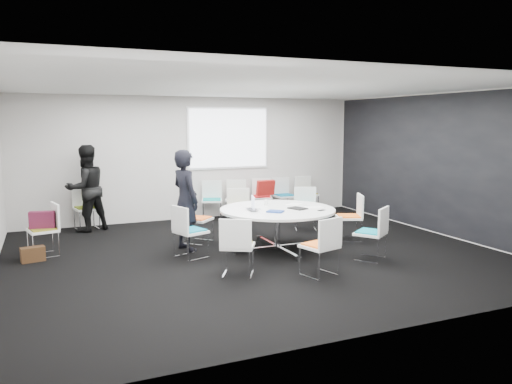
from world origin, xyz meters
name	(u,v)px	position (x,y,z in m)	size (l,w,h in m)	color
room_shell	(260,172)	(0.09, 0.00, 1.40)	(8.08, 7.08, 2.88)	black
conference_table	(277,221)	(0.48, 0.11, 0.51)	(2.01, 2.01, 0.73)	silver
projection_screen	(229,138)	(0.80, 3.46, 1.85)	(1.90, 0.03, 1.35)	white
chair_ring_a	(349,226)	(2.04, 0.20, 0.28)	(0.59, 0.60, 0.88)	silver
chair_ring_b	(306,217)	(1.71, 1.31, 0.28)	(0.59, 0.59, 0.88)	silver
chair_ring_c	(239,219)	(0.35, 1.64, 0.28)	(0.57, 0.56, 0.88)	silver
chair_ring_d	(197,228)	(-0.67, 1.13, 0.28)	(0.64, 0.64, 0.88)	silver
chair_ring_e	(190,242)	(-1.07, 0.17, 0.28)	(0.57, 0.58, 0.88)	silver
chair_ring_f	(238,258)	(-0.71, -1.05, 0.28)	(0.62, 0.62, 0.88)	silver
chair_ring_g	(320,258)	(0.39, -1.52, 0.28)	(0.56, 0.56, 0.88)	silver
chair_ring_h	(371,243)	(1.59, -1.10, 0.28)	(0.63, 0.63, 0.88)	silver
chair_back_a	(212,208)	(0.27, 3.16, 0.28)	(0.58, 0.57, 0.88)	silver
chair_back_b	(236,206)	(0.85, 3.13, 0.28)	(0.60, 0.60, 0.88)	silver
chair_back_c	(262,204)	(1.53, 3.16, 0.28)	(0.59, 0.58, 0.88)	silver
chair_back_d	(284,203)	(2.11, 3.13, 0.28)	(0.48, 0.47, 0.88)	silver
chair_back_e	(307,201)	(2.75, 3.16, 0.28)	(0.48, 0.47, 0.88)	silver
chair_spare_left	(44,240)	(-3.29, 1.23, 0.28)	(0.54, 0.55, 0.88)	silver
chair_person_back	(87,216)	(-2.47, 3.17, 0.28)	(0.54, 0.53, 0.88)	silver
person_main	(185,200)	(-1.00, 0.72, 0.88)	(0.64, 0.42, 1.76)	black
person_back	(86,188)	(-2.46, 3.00, 0.88)	(0.86, 0.67, 1.77)	black
laptop	(255,210)	(0.05, 0.10, 0.74)	(0.33, 0.21, 0.03)	#333338
laptop_lid	(253,203)	(0.03, 0.13, 0.86)	(0.30, 0.02, 0.22)	silver
notebook_black	(298,208)	(0.79, -0.06, 0.74)	(0.22, 0.30, 0.02)	black
tablet_folio	(275,211)	(0.30, -0.19, 0.74)	(0.26, 0.20, 0.03)	navy
papers_right	(294,204)	(0.96, 0.40, 0.73)	(0.30, 0.21, 0.00)	white
papers_front	(314,207)	(1.14, -0.03, 0.73)	(0.30, 0.21, 0.00)	silver
cup	(266,203)	(0.46, 0.53, 0.78)	(0.08, 0.08, 0.09)	white
phone	(321,210)	(1.10, -0.35, 0.73)	(0.14, 0.07, 0.01)	black
maroon_bag	(42,220)	(-3.30, 1.23, 0.62)	(0.40, 0.14, 0.28)	#56172D
brown_bag	(33,254)	(-3.47, 0.94, 0.12)	(0.36, 0.16, 0.24)	#3D2513
red_jacket	(266,188)	(1.52, 2.94, 0.70)	(0.44, 0.10, 0.35)	maroon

